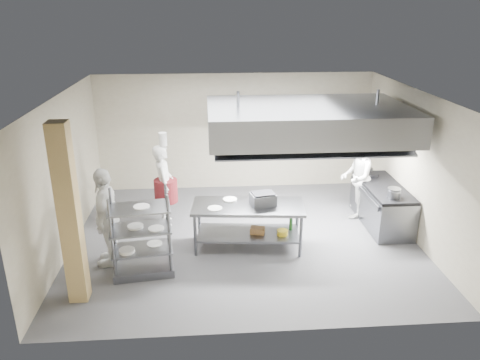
{
  "coord_description": "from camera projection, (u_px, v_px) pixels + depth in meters",
  "views": [
    {
      "loc": [
        -0.75,
        -8.69,
        4.57
      ],
      "look_at": [
        -0.08,
        0.2,
        1.23
      ],
      "focal_mm": 35.0,
      "sensor_mm": 36.0,
      "label": 1
    }
  ],
  "objects": [
    {
      "name": "cooking_range",
      "position": [
        382.0,
        206.0,
        10.31
      ],
      "size": [
        0.8,
        2.0,
        0.84
      ],
      "primitive_type": "cube",
      "color": "gray",
      "rests_on": "floor"
    },
    {
      "name": "stockpot",
      "position": [
        394.0,
        192.0,
        9.52
      ],
      "size": [
        0.27,
        0.27,
        0.18
      ],
      "primitive_type": "cylinder",
      "color": "gray",
      "rests_on": "range_top"
    },
    {
      "name": "pass_rack",
      "position": [
        141.0,
        233.0,
        8.24
      ],
      "size": [
        1.14,
        0.75,
        1.6
      ],
      "primitive_type": null,
      "rotation": [
        0.0,
        0.0,
        0.13
      ],
      "color": "slate",
      "rests_on": "floor"
    },
    {
      "name": "island_undershelf",
      "position": [
        248.0,
        233.0,
        9.34
      ],
      "size": [
        2.08,
        1.01,
        0.04
      ],
      "primitive_type": "cube",
      "rotation": [
        0.0,
        0.0,
        -0.1
      ],
      "color": "slate",
      "rests_on": "island"
    },
    {
      "name": "chef_line",
      "position": [
        356.0,
        177.0,
        10.54
      ],
      "size": [
        1.0,
        1.1,
        1.86
      ],
      "primitive_type": "imported",
      "rotation": [
        0.0,
        0.0,
        -1.96
      ],
      "color": "silver",
      "rests_on": "floor"
    },
    {
      "name": "column",
      "position": [
        69.0,
        216.0,
        7.27
      ],
      "size": [
        0.3,
        0.3,
        3.0
      ],
      "primitive_type": "cube",
      "color": "tan",
      "rests_on": "floor"
    },
    {
      "name": "floor",
      "position": [
        244.0,
        238.0,
        9.77
      ],
      "size": [
        7.0,
        7.0,
        0.0
      ],
      "primitive_type": "plane",
      "color": "#39393B",
      "rests_on": "ground"
    },
    {
      "name": "wall_back",
      "position": [
        235.0,
        132.0,
        12.05
      ],
      "size": [
        7.0,
        0.0,
        7.0
      ],
      "primitive_type": "plane",
      "rotation": [
        1.57,
        0.0,
        0.0
      ],
      "color": "gray",
      "rests_on": "ground"
    },
    {
      "name": "chef_plating",
      "position": [
        107.0,
        217.0,
        8.55
      ],
      "size": [
        0.49,
        1.11,
        1.88
      ],
      "primitive_type": "imported",
      "rotation": [
        0.0,
        0.0,
        -1.59
      ],
      "color": "silver",
      "rests_on": "floor"
    },
    {
      "name": "wall_shelf",
      "position": [
        305.0,
        132.0,
        12.02
      ],
      "size": [
        1.5,
        0.28,
        0.04
      ],
      "primitive_type": "cube",
      "color": "slate",
      "rests_on": "wall_back"
    },
    {
      "name": "hood_strip_b",
      "position": [
        350.0,
        135.0,
        9.57
      ],
      "size": [
        1.6,
        0.12,
        0.04
      ],
      "primitive_type": "cube",
      "color": "white",
      "rests_on": "exhaust_hood"
    },
    {
      "name": "ceiling",
      "position": [
        245.0,
        95.0,
        8.72
      ],
      "size": [
        7.0,
        7.0,
        0.0
      ],
      "primitive_type": "plane",
      "rotation": [
        3.14,
        0.0,
        0.0
      ],
      "color": "silver",
      "rests_on": "wall_back"
    },
    {
      "name": "wall_right",
      "position": [
        416.0,
        166.0,
        9.49
      ],
      "size": [
        0.0,
        6.0,
        6.0
      ],
      "primitive_type": "plane",
      "rotation": [
        1.57,
        0.0,
        -1.57
      ],
      "color": "gray",
      "rests_on": "ground"
    },
    {
      "name": "plate_stack",
      "position": [
        142.0,
        247.0,
        8.34
      ],
      "size": [
        0.28,
        0.28,
        0.05
      ],
      "primitive_type": "cylinder",
      "color": "white",
      "rests_on": "pass_rack"
    },
    {
      "name": "wicker_basket",
      "position": [
        258.0,
        230.0,
        9.27
      ],
      "size": [
        0.32,
        0.25,
        0.12
      ],
      "primitive_type": "cube",
      "rotation": [
        0.0,
        0.0,
        -0.24
      ],
      "color": "brown",
      "rests_on": "island_undershelf"
    },
    {
      "name": "exhaust_hood",
      "position": [
        307.0,
        120.0,
        9.39
      ],
      "size": [
        4.0,
        2.5,
        0.6
      ],
      "primitive_type": "cube",
      "color": "slate",
      "rests_on": "ceiling"
    },
    {
      "name": "island_worktop",
      "position": [
        248.0,
        207.0,
        9.13
      ],
      "size": [
        2.26,
        1.12,
        0.06
      ],
      "primitive_type": "cube",
      "rotation": [
        0.0,
        0.0,
        -0.1
      ],
      "color": "slate",
      "rests_on": "island"
    },
    {
      "name": "chef_head",
      "position": [
        164.0,
        185.0,
        10.16
      ],
      "size": [
        0.5,
        0.7,
        1.81
      ],
      "primitive_type": "imported",
      "rotation": [
        0.0,
        0.0,
        1.68
      ],
      "color": "silver",
      "rests_on": "floor"
    },
    {
      "name": "griddle",
      "position": [
        263.0,
        199.0,
        9.11
      ],
      "size": [
        0.53,
        0.45,
        0.23
      ],
      "primitive_type": "cube",
      "rotation": [
        0.0,
        0.0,
        0.2
      ],
      "color": "slate",
      "rests_on": "island_worktop"
    },
    {
      "name": "wall_left",
      "position": [
        64.0,
        175.0,
        9.0
      ],
      "size": [
        0.0,
        6.0,
        6.0
      ],
      "primitive_type": "plane",
      "rotation": [
        1.57,
        0.0,
        1.57
      ],
      "color": "gray",
      "rests_on": "ground"
    },
    {
      "name": "island",
      "position": [
        248.0,
        226.0,
        9.28
      ],
      "size": [
        2.26,
        1.12,
        0.91
      ],
      "primitive_type": null,
      "rotation": [
        0.0,
        0.0,
        -0.1
      ],
      "color": "gray",
      "rests_on": "floor"
    },
    {
      "name": "range_top",
      "position": [
        384.0,
        187.0,
        10.15
      ],
      "size": [
        0.78,
        1.96,
        0.06
      ],
      "primitive_type": "cube",
      "color": "black",
      "rests_on": "cooking_range"
    },
    {
      "name": "hood_strip_a",
      "position": [
        263.0,
        137.0,
        9.44
      ],
      "size": [
        1.6,
        0.12,
        0.04
      ],
      "primitive_type": "cube",
      "color": "white",
      "rests_on": "exhaust_hood"
    }
  ]
}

